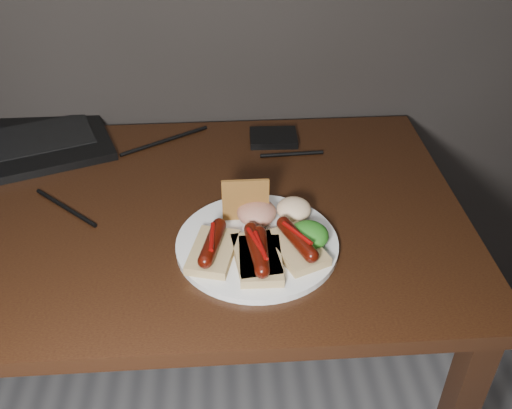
{
  "coord_description": "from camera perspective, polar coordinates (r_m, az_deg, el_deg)",
  "views": [
    {
      "loc": [
        0.24,
        0.49,
        1.4
      ],
      "look_at": [
        0.3,
        1.29,
        0.82
      ],
      "focal_mm": 40.0,
      "sensor_mm": 36.0,
      "label": 1
    }
  ],
  "objects": [
    {
      "name": "laptop",
      "position": [
        1.42,
        -23.89,
        7.92
      ],
      "size": [
        0.52,
        0.49,
        0.25
      ],
      "color": "black",
      "rests_on": "desk"
    },
    {
      "name": "hard_drive",
      "position": [
        1.31,
        1.75,
        6.69
      ],
      "size": [
        0.11,
        0.09,
        0.02
      ],
      "primitive_type": "cube",
      "rotation": [
        0.0,
        0.0,
        -0.03
      ],
      "color": "black",
      "rests_on": "desk"
    },
    {
      "name": "crispbread",
      "position": [
        1.03,
        -1.05,
        0.46
      ],
      "size": [
        0.08,
        0.01,
        0.08
      ],
      "primitive_type": "cube",
      "color": "#A96A2E",
      "rests_on": "plate"
    },
    {
      "name": "coleslaw_mound",
      "position": [
        1.05,
        3.81,
        -0.45
      ],
      "size": [
        0.06,
        0.06,
        0.04
      ],
      "primitive_type": "ellipsoid",
      "color": "white",
      "rests_on": "plate"
    },
    {
      "name": "salad_greens",
      "position": [
        0.99,
        5.28,
        -3.07
      ],
      "size": [
        0.07,
        0.07,
        0.04
      ],
      "primitive_type": "ellipsoid",
      "color": "#125B12",
      "rests_on": "plate"
    },
    {
      "name": "bread_sausage_right",
      "position": [
        0.97,
        4.09,
        -3.98
      ],
      "size": [
        0.11,
        0.13,
        0.04
      ],
      "color": "tan",
      "rests_on": "plate"
    },
    {
      "name": "desk",
      "position": [
        1.18,
        -14.84,
        -4.21
      ],
      "size": [
        1.4,
        0.7,
        0.75
      ],
      "color": "black",
      "rests_on": "ground"
    },
    {
      "name": "plate",
      "position": [
        1.01,
        0.12,
        -3.95
      ],
      "size": [
        0.31,
        0.31,
        0.01
      ],
      "primitive_type": "cylinder",
      "rotation": [
        0.0,
        0.0,
        0.1
      ],
      "color": "silver",
      "rests_on": "desk"
    },
    {
      "name": "salsa_mound",
      "position": [
        1.03,
        0.06,
        -0.79
      ],
      "size": [
        0.07,
        0.07,
        0.04
      ],
      "primitive_type": "ellipsoid",
      "color": "maroon",
      "rests_on": "plate"
    },
    {
      "name": "bread_sausage_center",
      "position": [
        0.95,
        0.02,
        -4.81
      ],
      "size": [
        0.08,
        0.12,
        0.04
      ],
      "color": "tan",
      "rests_on": "plate"
    },
    {
      "name": "bread_sausage_extra",
      "position": [
        0.95,
        0.46,
        -5.23
      ],
      "size": [
        0.07,
        0.12,
        0.04
      ],
      "color": "tan",
      "rests_on": "plate"
    },
    {
      "name": "bread_sausage_left",
      "position": [
        0.97,
        -4.36,
        -4.33
      ],
      "size": [
        0.1,
        0.13,
        0.04
      ],
      "color": "tan",
      "rests_on": "plate"
    },
    {
      "name": "desk_cables",
      "position": [
        1.25,
        -16.66,
        3.28
      ],
      "size": [
        1.01,
        0.37,
        0.01
      ],
      "color": "black",
      "rests_on": "desk"
    }
  ]
}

